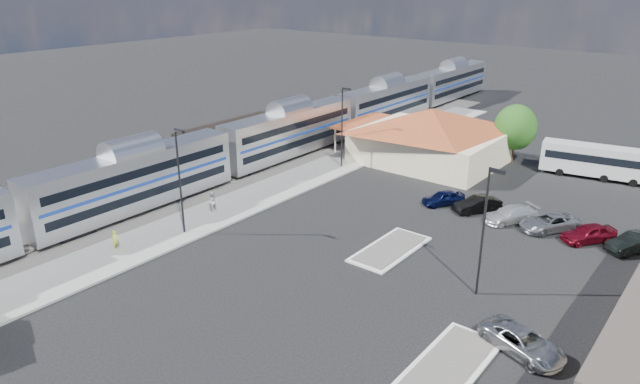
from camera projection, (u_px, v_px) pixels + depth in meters
The scene contains 22 objects.
ground at pixel (334, 245), 45.33m from camera, with size 280.00×280.00×0.00m, color black.
railbed at pixel (226, 167), 63.33m from camera, with size 16.00×100.00×0.12m, color #4C4944.
platform at pixel (274, 190), 56.65m from camera, with size 5.50×92.00×0.18m, color gray.
passenger_train at pixel (290, 134), 66.07m from camera, with size 3.00×104.00×5.55m.
freight_cars at pixel (229, 140), 66.81m from camera, with size 2.80×46.00×4.00m.
station_depot at pixel (429, 135), 64.45m from camera, with size 18.35×12.24×6.20m.
traffic_island_south at pixel (390, 249), 44.45m from camera, with size 3.30×7.50×0.21m.
traffic_island_north at pixel (450, 364), 31.33m from camera, with size 3.30×7.50×0.21m.
lamp_plat_s at pixel (180, 173), 45.34m from camera, with size 1.08×0.25×9.00m.
lamp_plat_n at pixel (343, 121), 61.47m from camera, with size 1.08×0.25×9.00m.
lamp_lot at pixel (486, 222), 36.43m from camera, with size 1.08×0.25×9.00m.
tree_depot at pixel (516, 127), 64.15m from camera, with size 4.71×4.71×6.63m.
suv at pixel (523, 342), 32.23m from camera, with size 2.32×5.02×1.40m, color #979A9E.
coach_bus at pixel (596, 160), 59.66m from camera, with size 11.00×4.10×3.45m.
person_a at pixel (116, 240), 43.97m from camera, with size 0.57×0.38×1.57m, color #CECD40.
person_b at pixel (212, 201), 51.18m from camera, with size 0.87×0.67×1.78m, color silver.
parked_car_a at pixel (443, 198), 53.04m from camera, with size 1.61×4.00×1.36m, color #0C133C.
parked_car_b at pixel (477, 204), 51.39m from camera, with size 1.53×4.39×1.45m, color black.
parked_car_c at pixel (511, 214), 49.33m from camera, with size 1.97×4.84×1.41m, color silver.
parked_car_d at pixel (549, 223), 47.70m from camera, with size 2.35×5.09×1.41m, color gray.
parked_car_e at pixel (589, 233), 45.61m from camera, with size 1.78×4.43×1.51m, color maroon.
parked_car_f at pixel (634, 243), 43.98m from camera, with size 1.57×4.50×1.48m, color black.
Camera 1 is at (24.43, -32.74, 20.14)m, focal length 32.00 mm.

